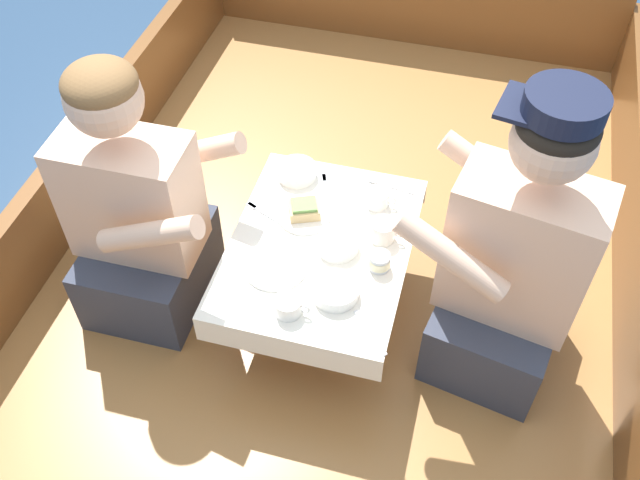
% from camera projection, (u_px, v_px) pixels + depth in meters
% --- Properties ---
extents(ground_plane, '(60.00, 60.00, 0.00)m').
position_uv_depth(ground_plane, '(321.00, 358.00, 2.75)').
color(ground_plane, navy).
extents(boat_deck, '(2.09, 3.53, 0.34)m').
position_uv_depth(boat_deck, '(321.00, 334.00, 2.62)').
color(boat_deck, '#9E6B38').
rests_on(boat_deck, ground_plane).
extents(gunwale_port, '(0.06, 3.53, 0.34)m').
position_uv_depth(gunwale_port, '(46.00, 219.00, 2.55)').
color(gunwale_port, brown).
rests_on(gunwale_port, boat_deck).
extents(gunwale_starboard, '(0.06, 3.53, 0.34)m').
position_uv_depth(gunwale_starboard, '(639.00, 343.00, 2.19)').
color(gunwale_starboard, brown).
rests_on(gunwale_starboard, boat_deck).
extents(bow_coaming, '(1.97, 0.06, 0.39)m').
position_uv_depth(bow_coaming, '(413.00, 5.00, 3.47)').
color(bow_coaming, brown).
rests_on(bow_coaming, boat_deck).
extents(cockpit_table, '(0.56, 0.74, 0.34)m').
position_uv_depth(cockpit_table, '(320.00, 252.00, 2.26)').
color(cockpit_table, '#B2B2B7').
rests_on(cockpit_table, boat_deck).
extents(person_port, '(0.52, 0.44, 0.95)m').
position_uv_depth(person_port, '(137.00, 215.00, 2.25)').
color(person_port, '#333847').
rests_on(person_port, boat_deck).
extents(person_starboard, '(0.57, 0.52, 1.04)m').
position_uv_depth(person_starboard, '(512.00, 266.00, 2.07)').
color(person_starboard, '#333847').
rests_on(person_starboard, boat_deck).
extents(plate_sandwich, '(0.18, 0.18, 0.01)m').
position_uv_depth(plate_sandwich, '(304.00, 215.00, 2.31)').
color(plate_sandwich, white).
rests_on(plate_sandwich, cockpit_table).
extents(plate_bread, '(0.20, 0.20, 0.01)m').
position_uv_depth(plate_bread, '(275.00, 266.00, 2.17)').
color(plate_bread, white).
rests_on(plate_bread, cockpit_table).
extents(sandwich, '(0.12, 0.11, 0.05)m').
position_uv_depth(sandwich, '(304.00, 209.00, 2.29)').
color(sandwich, tan).
rests_on(sandwich, plate_sandwich).
extents(bowl_port_near, '(0.13, 0.13, 0.04)m').
position_uv_depth(bowl_port_near, '(338.00, 244.00, 2.20)').
color(bowl_port_near, white).
rests_on(bowl_port_near, cockpit_table).
extents(bowl_starboard_near, '(0.14, 0.14, 0.04)m').
position_uv_depth(bowl_starboard_near, '(297.00, 171.00, 2.42)').
color(bowl_starboard_near, white).
rests_on(bowl_starboard_near, cockpit_table).
extents(bowl_center_far, '(0.14, 0.14, 0.04)m').
position_uv_depth(bowl_center_far, '(336.00, 290.00, 2.08)').
color(bowl_center_far, white).
rests_on(bowl_center_far, cockpit_table).
extents(coffee_cup_port, '(0.11, 0.08, 0.05)m').
position_uv_depth(coffee_cup_port, '(288.00, 306.00, 2.04)').
color(coffee_cup_port, white).
rests_on(coffee_cup_port, cockpit_table).
extents(coffee_cup_starboard, '(0.11, 0.08, 0.07)m').
position_uv_depth(coffee_cup_starboard, '(383.00, 230.00, 2.22)').
color(coffee_cup_starboard, white).
rests_on(coffee_cup_starboard, cockpit_table).
extents(coffee_cup_center, '(0.10, 0.07, 0.05)m').
position_uv_depth(coffee_cup_center, '(378.00, 198.00, 2.33)').
color(coffee_cup_center, white).
rests_on(coffee_cup_center, cockpit_table).
extents(tin_can, '(0.07, 0.07, 0.05)m').
position_uv_depth(tin_can, '(379.00, 261.00, 2.15)').
color(tin_can, silver).
rests_on(tin_can, cockpit_table).
extents(utensil_fork_starboard, '(0.16, 0.09, 0.00)m').
position_uv_depth(utensil_fork_starboard, '(263.00, 212.00, 2.32)').
color(utensil_fork_starboard, silver).
rests_on(utensil_fork_starboard, cockpit_table).
extents(utensil_knife_port, '(0.12, 0.13, 0.00)m').
position_uv_depth(utensil_knife_port, '(370.00, 332.00, 2.01)').
color(utensil_knife_port, silver).
rests_on(utensil_knife_port, cockpit_table).
extents(utensil_spoon_starboard, '(0.17, 0.04, 0.01)m').
position_uv_depth(utensil_spoon_starboard, '(384.00, 184.00, 2.41)').
color(utensil_spoon_starboard, silver).
rests_on(utensil_spoon_starboard, cockpit_table).
extents(utensil_fork_port, '(0.07, 0.17, 0.00)m').
position_uv_depth(utensil_fork_port, '(325.00, 188.00, 2.40)').
color(utensil_fork_port, silver).
rests_on(utensil_fork_port, cockpit_table).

